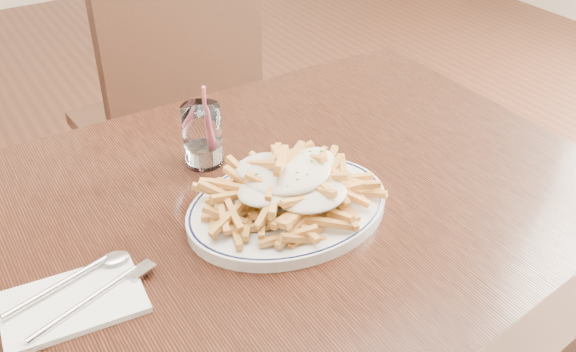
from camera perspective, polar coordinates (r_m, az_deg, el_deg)
table at (r=1.05m, az=-3.18°, el=-6.50°), size 1.20×0.80×0.75m
chair_far at (r=1.79m, az=-10.16°, el=5.67°), size 0.45×0.45×0.92m
fries_plate at (r=0.99m, az=0.00°, el=-2.82°), size 0.39×0.36×0.02m
loaded_fries at (r=0.96m, az=0.00°, el=-0.39°), size 0.26×0.20×0.08m
napkin at (r=0.89m, az=-18.57°, el=-10.62°), size 0.19×0.13×0.01m
cutlery at (r=0.89m, az=-18.80°, el=-10.01°), size 0.21×0.13×0.01m
water_glass at (r=1.10m, az=-7.59°, el=3.30°), size 0.07×0.07×0.15m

